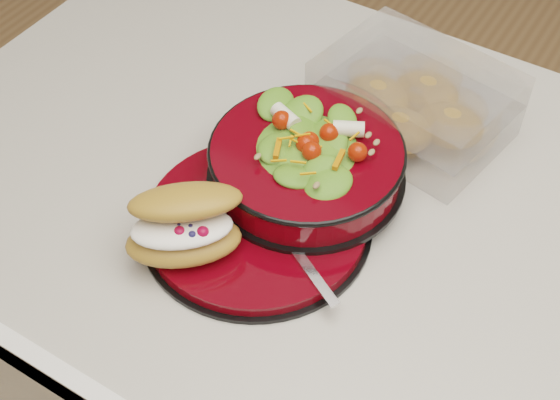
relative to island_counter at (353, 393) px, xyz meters
The scene contains 6 objects.
island_counter is the anchor object (origin of this frame).
dinner_plate 0.48m from the island_counter, 140.24° to the right, with size 0.27×0.27×0.02m.
salad_bowl 0.51m from the island_counter, behind, with size 0.24×0.24×0.10m.
croissant 0.55m from the island_counter, 131.75° to the right, with size 0.14×0.15×0.08m.
fork 0.48m from the island_counter, 113.26° to the right, with size 0.15×0.09×0.00m.
pastry_box 0.51m from the island_counter, 102.31° to the left, with size 0.25×0.20×0.09m.
Camera 1 is at (0.22, -0.58, 1.61)m, focal length 50.00 mm.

